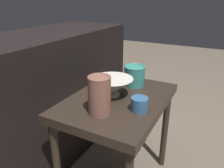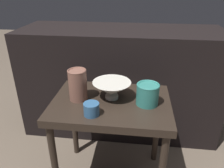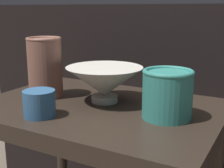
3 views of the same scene
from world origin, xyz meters
The scene contains 6 objects.
table centered at (0.00, 0.00, 0.47)m, with size 0.61×0.43×0.55m.
couch_backdrop centered at (0.00, 0.56, 0.40)m, with size 1.45×0.50×0.80m.
bowl centered at (0.00, 0.03, 0.60)m, with size 0.20×0.20×0.09m.
vase_textured_left centered at (-0.17, 0.00, 0.63)m, with size 0.10×0.10×0.17m.
vase_colorful_right centered at (0.18, -0.01, 0.61)m, with size 0.11×0.11×0.11m.
cup centered at (-0.07, -0.14, 0.58)m, with size 0.07×0.07×0.06m.
Camera 2 is at (0.13, -0.98, 1.12)m, focal length 35.00 mm.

